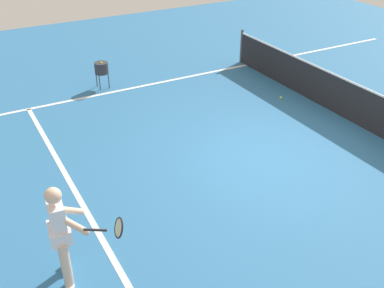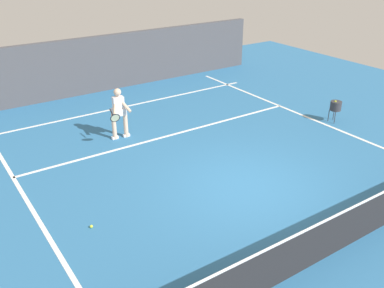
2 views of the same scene
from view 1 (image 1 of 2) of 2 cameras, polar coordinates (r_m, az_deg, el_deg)
The scene contains 7 objects.
ground_plane at distance 9.50m, azimuth 8.85°, elevation -1.70°, with size 23.98×23.98×0.00m, color teal.
service_line_marking at distance 8.12m, azimuth -12.72°, elevation -8.20°, with size 9.24×0.10×0.01m, color white.
sideline_left_marking at distance 13.03m, azimuth -3.38°, elevation 7.65°, with size 0.10×16.45×0.01m, color white.
court_net at distance 11.02m, azimuth 20.57°, elevation 4.05°, with size 9.92×0.08×1.01m.
tennis_player at distance 6.48m, azimuth -15.63°, elevation -10.34°, with size 0.85×0.91×1.55m.
tennis_ball_near at distance 12.15m, azimuth 10.84°, elevation 5.59°, with size 0.07×0.07×0.07m, color #D1E533.
ball_hopper at distance 12.66m, azimuth -11.03°, elevation 9.10°, with size 0.36×0.36×0.74m.
Camera 1 is at (6.31, -5.13, 4.91)m, focal length 43.56 mm.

